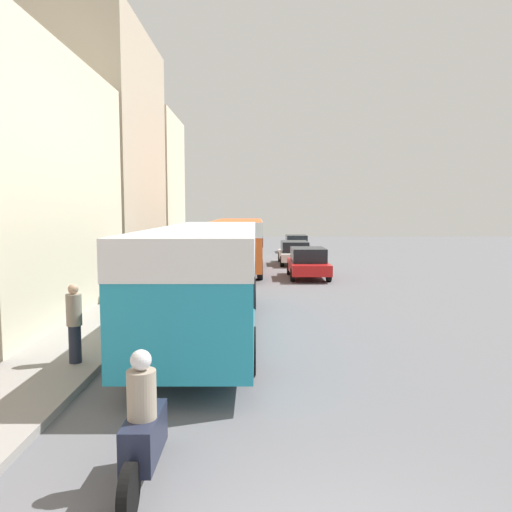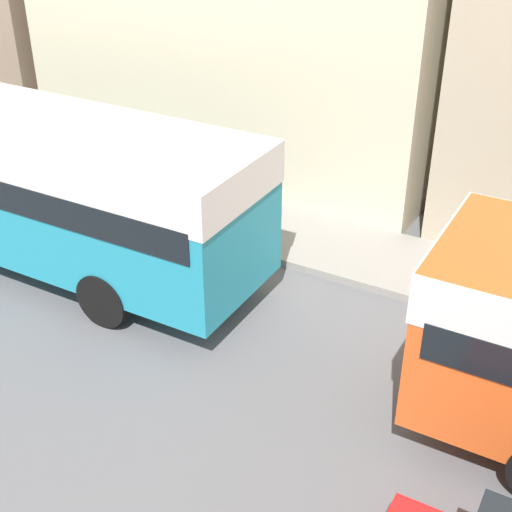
# 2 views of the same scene
# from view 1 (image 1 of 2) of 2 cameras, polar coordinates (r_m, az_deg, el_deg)

# --- Properties ---
(building_far_terrace) EXTENTS (6.74, 9.72, 12.31)m
(building_far_terrace) POSITION_cam_1_polar(r_m,az_deg,el_deg) (27.37, -19.35, 10.72)
(building_far_terrace) COLOR #BCAD93
(building_far_terrace) RESTS_ON ground_plane
(building_end_row) EXTENTS (6.44, 7.62, 9.86)m
(building_end_row) POSITION_cam_1_polar(r_m,az_deg,el_deg) (36.14, -14.17, 7.51)
(building_end_row) COLOR beige
(building_end_row) RESTS_ON ground_plane
(bus_lead) EXTENTS (2.59, 11.19, 2.96)m
(bus_lead) POSITION_cam_1_polar(r_m,az_deg,el_deg) (13.74, -5.51, -0.96)
(bus_lead) COLOR teal
(bus_lead) RESTS_ON ground_plane
(bus_following) EXTENTS (2.61, 10.38, 2.86)m
(bus_following) POSITION_cam_1_polar(r_m,az_deg,el_deg) (27.60, -2.11, 2.06)
(bus_following) COLOR #EA5B23
(bus_following) RESTS_ON ground_plane
(motorcycle_behind_lead) EXTENTS (0.38, 2.24, 1.73)m
(motorcycle_behind_lead) POSITION_cam_1_polar(r_m,az_deg,el_deg) (6.72, -12.81, -18.87)
(motorcycle_behind_lead) COLOR #1E2338
(motorcycle_behind_lead) RESTS_ON ground_plane
(car_crossing) EXTENTS (1.93, 4.09, 1.39)m
(car_crossing) POSITION_cam_1_polar(r_m,az_deg,el_deg) (40.77, 4.54, 1.48)
(car_crossing) COLOR #B7B7BC
(car_crossing) RESTS_ON ground_plane
(car_far_curb) EXTENTS (1.93, 4.48, 1.45)m
(car_far_curb) POSITION_cam_1_polar(r_m,az_deg,el_deg) (31.59, 4.33, 0.44)
(car_far_curb) COLOR silver
(car_far_curb) RESTS_ON ground_plane
(car_distant) EXTENTS (1.94, 4.10, 1.53)m
(car_distant) POSITION_cam_1_polar(r_m,az_deg,el_deg) (25.19, 5.89, -0.74)
(car_distant) COLOR red
(car_distant) RESTS_ON ground_plane
(pedestrian_near_curb) EXTENTS (0.33, 0.33, 1.71)m
(pedestrian_near_curb) POSITION_cam_1_polar(r_m,az_deg,el_deg) (11.41, -20.14, -7.09)
(pedestrian_near_curb) COLOR #232838
(pedestrian_near_curb) RESTS_ON sidewalk
(pedestrian_walking_away) EXTENTS (0.33, 0.33, 1.69)m
(pedestrian_walking_away) POSITION_cam_1_polar(r_m,az_deg,el_deg) (18.28, -14.31, -2.40)
(pedestrian_walking_away) COLOR #232838
(pedestrian_walking_away) RESTS_ON sidewalk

